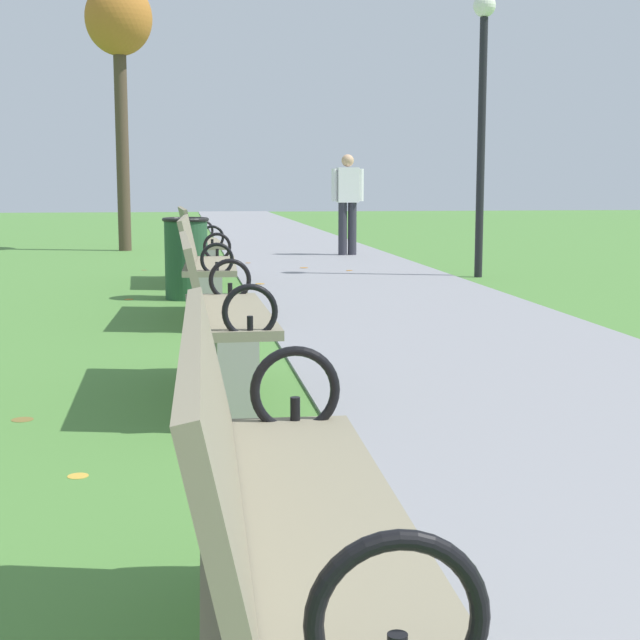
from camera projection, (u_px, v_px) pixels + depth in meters
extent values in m
cube|color=gray|center=(298.00, 249.00, 17.12)|extent=(2.74, 44.00, 0.02)
cube|color=gray|center=(301.00, 516.00, 2.11)|extent=(0.48, 1.61, 0.05)
cube|color=gray|center=(213.00, 419.00, 2.06)|extent=(0.16, 1.60, 0.40)
cube|color=#99968E|center=(276.00, 512.00, 2.88)|extent=(0.20, 0.12, 0.45)
torus|color=black|center=(398.00, 621.00, 1.36)|extent=(0.27, 0.04, 0.27)
torus|color=black|center=(295.00, 391.00, 2.85)|extent=(0.27, 0.04, 0.27)
cylinder|color=black|center=(295.00, 417.00, 2.86)|extent=(0.03, 0.03, 0.12)
cube|color=gray|center=(228.00, 314.00, 5.33)|extent=(0.46, 1.60, 0.05)
cube|color=gray|center=(193.00, 274.00, 5.27)|extent=(0.14, 1.60, 0.40)
cube|color=#99968E|center=(238.00, 386.00, 4.64)|extent=(0.20, 0.12, 0.45)
cube|color=#99968E|center=(221.00, 338.00, 6.09)|extent=(0.20, 0.12, 0.45)
torus|color=black|center=(250.00, 312.00, 4.58)|extent=(0.27, 0.03, 0.27)
cylinder|color=black|center=(250.00, 328.00, 4.59)|extent=(0.03, 0.03, 0.12)
torus|color=black|center=(230.00, 280.00, 6.06)|extent=(0.27, 0.03, 0.27)
cylinder|color=black|center=(230.00, 292.00, 6.07)|extent=(0.03, 0.03, 0.12)
cube|color=gray|center=(210.00, 266.00, 8.41)|extent=(0.50, 1.62, 0.05)
cube|color=gray|center=(188.00, 240.00, 8.36)|extent=(0.18, 1.60, 0.40)
cube|color=#99968E|center=(210.00, 305.00, 7.72)|extent=(0.20, 0.13, 0.45)
cube|color=#99968E|center=(211.00, 285.00, 9.18)|extent=(0.20, 0.13, 0.45)
torus|color=black|center=(217.00, 259.00, 7.66)|extent=(0.27, 0.04, 0.27)
cylinder|color=black|center=(217.00, 269.00, 7.67)|extent=(0.03, 0.03, 0.12)
torus|color=black|center=(217.00, 247.00, 9.15)|extent=(0.27, 0.04, 0.27)
cylinder|color=black|center=(217.00, 255.00, 9.16)|extent=(0.03, 0.03, 0.12)
cube|color=gray|center=(202.00, 243.00, 11.43)|extent=(0.51, 1.62, 0.05)
cube|color=gray|center=(186.00, 225.00, 11.36)|extent=(0.19, 1.60, 0.40)
cube|color=#99968E|center=(207.00, 270.00, 10.74)|extent=(0.21, 0.13, 0.45)
cube|color=#99968E|center=(199.00, 260.00, 12.18)|extent=(0.21, 0.13, 0.45)
torus|color=black|center=(212.00, 237.00, 10.68)|extent=(0.27, 0.04, 0.27)
cylinder|color=black|center=(212.00, 245.00, 10.69)|extent=(0.03, 0.03, 0.12)
torus|color=black|center=(203.00, 231.00, 12.16)|extent=(0.27, 0.04, 0.27)
cylinder|color=black|center=(203.00, 237.00, 12.17)|extent=(0.03, 0.03, 0.12)
cylinder|color=#4C3D2D|center=(122.00, 148.00, 16.67)|extent=(0.22, 0.22, 3.57)
ellipsoid|color=#B26B28|center=(119.00, 18.00, 16.36)|extent=(1.14, 1.14, 1.25)
cylinder|color=#2D2D38|center=(343.00, 229.00, 15.60)|extent=(0.14, 0.14, 0.85)
cylinder|color=#2D2D38|center=(352.00, 229.00, 15.63)|extent=(0.14, 0.14, 0.85)
cube|color=white|center=(348.00, 185.00, 15.52)|extent=(0.35, 0.24, 0.56)
sphere|color=tan|center=(348.00, 161.00, 15.46)|extent=(0.20, 0.20, 0.20)
cylinder|color=white|center=(334.00, 185.00, 15.48)|extent=(0.09, 0.09, 0.52)
cylinder|color=white|center=(361.00, 185.00, 15.56)|extent=(0.09, 0.09, 0.52)
cylinder|color=#234C2D|center=(186.00, 260.00, 9.90)|extent=(0.44, 0.44, 0.80)
torus|color=black|center=(186.00, 219.00, 9.84)|extent=(0.48, 0.48, 0.04)
cylinder|color=black|center=(481.00, 150.00, 12.00)|extent=(0.10, 0.10, 3.20)
sphere|color=white|center=(484.00, 5.00, 11.75)|extent=(0.28, 0.28, 0.28)
cylinder|color=#AD6B23|center=(304.00, 268.00, 13.29)|extent=(0.16, 0.16, 0.00)
cylinder|color=brown|center=(144.00, 270.00, 13.17)|extent=(0.10, 0.10, 0.00)
cylinder|color=#AD6B23|center=(349.00, 270.00, 12.89)|extent=(0.10, 0.10, 0.00)
cylinder|color=#BC842D|center=(260.00, 284.00, 11.21)|extent=(0.13, 0.13, 0.00)
cylinder|color=#AD6B23|center=(129.00, 299.00, 9.90)|extent=(0.10, 0.10, 0.00)
cylinder|color=#AD6B23|center=(248.00, 263.00, 14.08)|extent=(0.11, 0.11, 0.00)
cylinder|color=gold|center=(78.00, 475.00, 3.96)|extent=(0.12, 0.12, 0.00)
cylinder|color=#AD6B23|center=(203.00, 319.00, 8.48)|extent=(0.15, 0.15, 0.00)
cylinder|color=brown|center=(22.00, 419.00, 4.90)|extent=(0.15, 0.15, 0.00)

